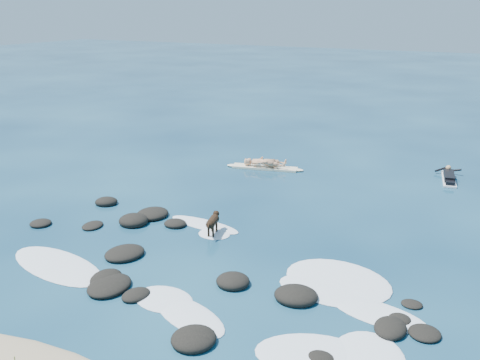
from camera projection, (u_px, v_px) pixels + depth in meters
The scene contains 6 objects.
ground at pixel (215, 248), 16.67m from camera, with size 160.00×160.00×0.00m, color #0A2642.
reef_rocks at pixel (134, 261), 15.65m from camera, with size 14.25×7.16×0.45m.
breaking_foam at pixel (253, 292), 14.12m from camera, with size 12.22×6.83×0.12m.
standing_surfer_rig at pixel (265, 152), 24.51m from camera, with size 3.59×1.31×2.06m.
paddling_surfer_rig at pixel (449, 177), 23.12m from camera, with size 1.16×2.55×0.44m.
dog at pixel (213, 221), 17.50m from camera, with size 0.47×1.15×0.74m.
Camera 1 is at (7.68, -13.11, 7.23)m, focal length 40.00 mm.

